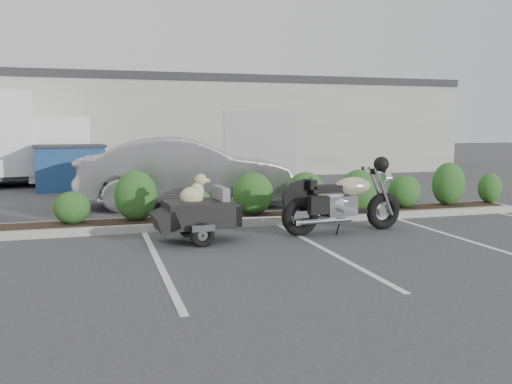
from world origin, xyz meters
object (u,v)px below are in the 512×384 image
object	(u,v)px
dumpster	(70,167)
pet_trailer	(197,213)
sedan	(187,172)
motorcycle	(343,202)

from	to	relation	value
dumpster	pet_trailer	bearing A→B (deg)	-80.19
pet_trailer	dumpster	distance (m)	9.04
pet_trailer	sedan	distance (m)	4.21
sedan	dumpster	distance (m)	5.42
pet_trailer	dumpster	xyz separation A→B (m)	(-2.43, 8.71, 0.21)
sedan	pet_trailer	bearing A→B (deg)	-178.27
pet_trailer	dumpster	bearing A→B (deg)	101.31
motorcycle	dumpster	world-z (taller)	motorcycle
motorcycle	dumpster	distance (m)	10.17
motorcycle	dumpster	bearing A→B (deg)	116.59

